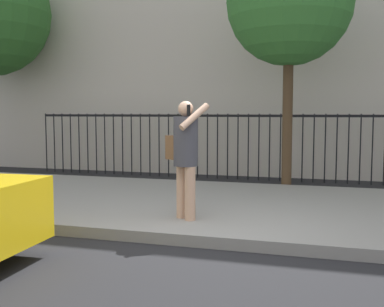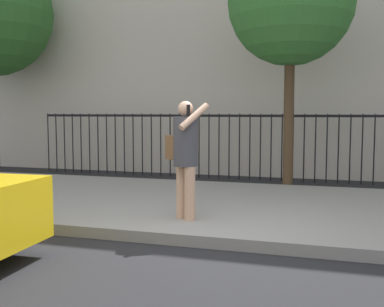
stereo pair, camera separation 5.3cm
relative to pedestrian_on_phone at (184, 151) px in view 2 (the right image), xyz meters
The scene contains 6 objects.
ground_plane 1.44m from the pedestrian_on_phone, 64.90° to the right, with size 60.00×60.00×0.00m, color black.
sidewalk 1.74m from the pedestrian_on_phone, 73.70° to the left, with size 28.00×4.40×0.15m, color gray.
building_facade 8.47m from the pedestrian_on_phone, 87.04° to the left, with size 28.00×4.00×9.39m, color beige.
iron_fence 5.07m from the pedestrian_on_phone, 85.52° to the left, with size 12.03×0.04×1.60m.
pedestrian_on_phone is the anchor object (origin of this frame).
street_tree_far 4.68m from the pedestrian_on_phone, 73.85° to the left, with size 2.54×2.54×5.11m.
Camera 2 is at (1.62, -5.34, 1.64)m, focal length 44.08 mm.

